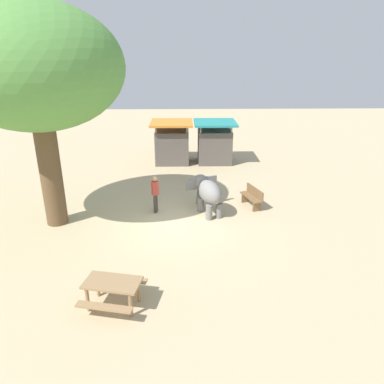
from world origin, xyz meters
TOP-DOWN VIEW (x-y plane):
  - ground_plane at (0.00, 0.00)m, footprint 60.00×60.00m
  - elephant at (1.38, 1.05)m, footprint 1.67×2.14m
  - person_handler at (-0.84, 1.16)m, footprint 0.32×0.51m
  - shade_tree_main at (-4.75, 0.22)m, footprint 6.24×5.72m
  - wooden_bench at (3.42, 1.64)m, footprint 0.83×1.45m
  - picnic_table_near at (-1.55, -4.99)m, footprint 1.77×1.76m
  - market_stall_orange at (-0.32, 8.50)m, footprint 2.50×2.50m
  - market_stall_teal at (2.28, 8.50)m, footprint 2.50×2.50m

SIDE VIEW (x-z plane):
  - ground_plane at x=0.00m, z-range 0.00..0.00m
  - wooden_bench at x=3.42m, z-range 0.03..0.91m
  - picnic_table_near at x=-1.55m, z-range 0.20..0.98m
  - person_handler at x=-0.84m, z-range 0.14..1.76m
  - elephant at x=1.38m, z-range 0.21..1.70m
  - market_stall_orange at x=-0.32m, z-range -0.12..2.40m
  - market_stall_teal at x=2.28m, z-range -0.12..2.40m
  - shade_tree_main at x=-4.75m, z-range 1.81..10.00m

